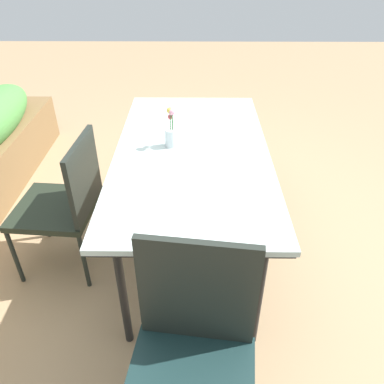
{
  "coord_description": "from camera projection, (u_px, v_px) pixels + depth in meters",
  "views": [
    {
      "loc": [
        -2.05,
        -0.11,
        1.91
      ],
      "look_at": [
        -0.01,
        -0.09,
        0.49
      ],
      "focal_mm": 35.72,
      "sensor_mm": 36.0,
      "label": 1
    }
  ],
  "objects": [
    {
      "name": "ground_plane",
      "position": [
        180.0,
        246.0,
        2.78
      ],
      "size": [
        12.0,
        12.0,
        0.0
      ],
      "primitive_type": "plane",
      "color": "#9E7F5B"
    },
    {
      "name": "flower_vase",
      "position": [
        171.0,
        132.0,
        2.32
      ],
      "size": [
        0.07,
        0.07,
        0.25
      ],
      "color": "silver",
      "rests_on": "dining_table"
    },
    {
      "name": "chair_far_side",
      "position": [
        66.0,
        199.0,
        2.37
      ],
      "size": [
        0.52,
        0.52,
        0.92
      ],
      "rotation": [
        0.0,
        0.0,
        -0.08
      ],
      "color": "black",
      "rests_on": "ground"
    },
    {
      "name": "dining_table",
      "position": [
        192.0,
        158.0,
        2.34
      ],
      "size": [
        1.75,
        0.93,
        0.79
      ],
      "color": "#B2C6C1",
      "rests_on": "ground"
    },
    {
      "name": "chair_end_left",
      "position": [
        192.0,
        353.0,
        1.49
      ],
      "size": [
        0.56,
        0.56,
        1.0
      ],
      "rotation": [
        0.0,
        0.0,
        1.44
      ],
      "color": "#152D2D",
      "rests_on": "ground"
    }
  ]
}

